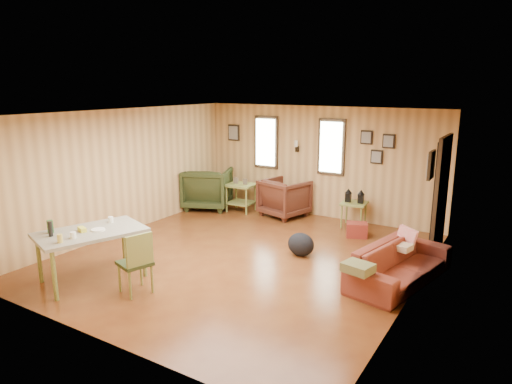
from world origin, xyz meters
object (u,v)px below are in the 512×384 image
recliner_brown (285,196)px  end_table (241,193)px  recliner_green (208,186)px  side_table (354,201)px  sofa (401,257)px  dining_table (90,235)px

recliner_brown → end_table: bearing=24.2°
recliner_green → side_table: 3.45m
recliner_brown → end_table: 1.05m
sofa → recliner_green: (-4.93, 1.83, 0.14)m
end_table → side_table: bearing=4.6°
recliner_green → dining_table: (1.01, -4.13, 0.17)m
recliner_brown → end_table: size_ratio=1.17×
sofa → recliner_brown: recliner_brown is taller
recliner_green → sofa: bearing=136.8°
sofa → side_table: bearing=46.3°
recliner_brown → side_table: 1.58m
recliner_brown → recliner_green: bearing=26.0°
dining_table → sofa: bearing=50.1°
sofa → dining_table: bearing=132.6°
recliner_green → dining_table: size_ratio=0.61×
sofa → recliner_green: bearing=81.9°
recliner_brown → end_table: (-1.04, -0.17, -0.02)m
end_table → dining_table: dining_table is taller
recliner_brown → side_table: (1.57, 0.04, 0.08)m
side_table → dining_table: (-2.41, -4.53, 0.15)m
recliner_brown → recliner_green: size_ratio=0.87×
sofa → dining_table: (-3.92, -2.31, 0.31)m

